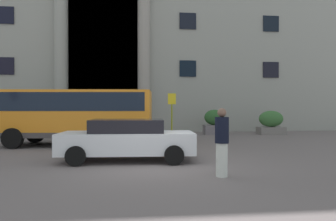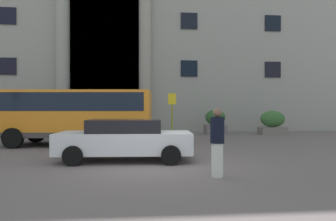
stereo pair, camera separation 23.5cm
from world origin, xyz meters
TOP-DOWN VIEW (x-y plane):
  - ground_plane at (0.00, 0.00)m, footprint 80.00×64.00m
  - office_building_facade at (-0.01, 17.48)m, footprint 40.40×9.70m
  - orange_minibus at (-3.43, 5.50)m, footprint 7.22×3.18m
  - bus_stop_sign at (1.32, 7.24)m, footprint 0.44×0.08m
  - hedge_planter_far_east at (4.65, 10.70)m, footprint 1.41×0.91m
  - hedge_planter_far_west at (8.43, 10.22)m, footprint 1.76×0.93m
  - hedge_planter_entrance_right at (-6.65, 10.70)m, footprint 1.61×0.77m
  - parked_sedan_second at (-0.95, 0.95)m, footprint 4.50×2.10m
  - motorcycle_near_kerb at (-1.14, 3.39)m, footprint 2.02×0.65m
  - pedestrian_man_crossing at (1.52, -1.68)m, footprint 0.36×0.36m

SIDE VIEW (x-z plane):
  - ground_plane at x=0.00m, z-range -0.12..0.00m
  - motorcycle_near_kerb at x=-1.14m, z-range 0.01..0.91m
  - parked_sedan_second at x=-0.95m, z-range 0.03..1.42m
  - hedge_planter_far_west at x=8.43m, z-range -0.03..1.57m
  - hedge_planter_far_east at x=4.65m, z-range -0.03..1.64m
  - hedge_planter_entrance_right at x=-6.65m, z-range -0.03..1.65m
  - pedestrian_man_crossing at x=1.52m, z-range 0.01..1.78m
  - orange_minibus at x=-3.43m, z-range 0.27..2.86m
  - bus_stop_sign at x=1.32m, z-range 0.31..2.89m
  - office_building_facade at x=-0.01m, z-range -0.01..21.40m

